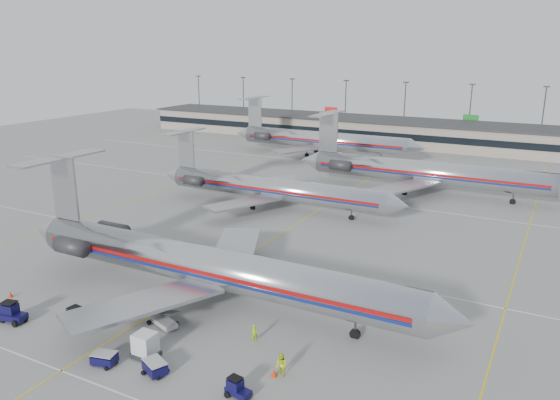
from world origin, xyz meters
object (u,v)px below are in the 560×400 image
Objects in this scene: tug_center at (78,319)px; uld_container at (145,345)px; jet_second_row at (270,188)px; belt_loader at (163,320)px; jet_foreground at (204,265)px.

tug_center is 8.82m from uld_container.
jet_second_row is 10.57× the size of belt_loader.
belt_loader is (-2.16, 4.85, -0.53)m from uld_container.
jet_second_row is at bearing 124.30° from belt_loader.
belt_loader is at bearing -91.98° from jet_foreground.
uld_container is at bearing 0.59° from tug_center.
jet_foreground is 1.17× the size of jet_second_row.
tug_center is (3.35, -42.23, -2.38)m from jet_second_row.
tug_center is at bearing -123.76° from jet_foreground.
tug_center is 1.19× the size of uld_container.
jet_foreground is 19.54× the size of tug_center.
jet_foreground is 7.03m from belt_loader.
uld_container is (12.13, -43.08, -2.20)m from jet_second_row.
jet_foreground reaches higher than jet_second_row.
jet_second_row is (-10.18, 32.01, -0.55)m from jet_foreground.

